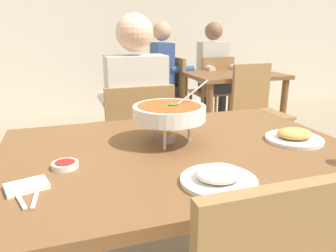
{
  "coord_description": "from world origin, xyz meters",
  "views": [
    {
      "loc": [
        -0.43,
        -1.14,
        1.22
      ],
      "look_at": [
        0.0,
        0.15,
        0.81
      ],
      "focal_mm": 34.38,
      "sensor_mm": 36.0,
      "label": 1
    }
  ],
  "objects_px": {
    "patron_bg_middle": "(165,70)",
    "patron_bg_left": "(214,69)",
    "chair_bg_left": "(213,88)",
    "dining_table_main": "(179,170)",
    "curry_bowl": "(169,113)",
    "appetizer_plate": "(294,136)",
    "chair_bg_middle": "(169,90)",
    "chair_bg_right": "(256,105)",
    "sauce_dish": "(65,165)",
    "dining_table_far": "(233,85)",
    "rice_plate": "(219,177)",
    "chair_diner_main": "(137,144)",
    "diner_main": "(135,107)"
  },
  "relations": [
    {
      "from": "dining_table_far",
      "to": "chair_bg_right",
      "type": "relative_size",
      "value": 1.11
    },
    {
      "from": "dining_table_main",
      "to": "sauce_dish",
      "type": "height_order",
      "value": "sauce_dish"
    },
    {
      "from": "rice_plate",
      "to": "chair_bg_left",
      "type": "relative_size",
      "value": 0.27
    },
    {
      "from": "chair_bg_left",
      "to": "patron_bg_left",
      "type": "xyz_separation_m",
      "value": [
        0.02,
        0.05,
        0.24
      ]
    },
    {
      "from": "dining_table_far",
      "to": "chair_bg_middle",
      "type": "distance_m",
      "value": 0.78
    },
    {
      "from": "chair_bg_left",
      "to": "chair_bg_right",
      "type": "xyz_separation_m",
      "value": [
        -0.04,
        -1.03,
        0.0
      ]
    },
    {
      "from": "dining_table_far",
      "to": "chair_bg_right",
      "type": "height_order",
      "value": "chair_bg_right"
    },
    {
      "from": "appetizer_plate",
      "to": "chair_bg_left",
      "type": "height_order",
      "value": "chair_bg_left"
    },
    {
      "from": "dining_table_far",
      "to": "chair_bg_left",
      "type": "bearing_deg",
      "value": 88.61
    },
    {
      "from": "chair_bg_middle",
      "to": "dining_table_far",
      "type": "bearing_deg",
      "value": -41.19
    },
    {
      "from": "dining_table_main",
      "to": "appetizer_plate",
      "type": "xyz_separation_m",
      "value": [
        0.5,
        -0.07,
        0.12
      ]
    },
    {
      "from": "curry_bowl",
      "to": "rice_plate",
      "type": "height_order",
      "value": "curry_bowl"
    },
    {
      "from": "dining_table_far",
      "to": "chair_bg_middle",
      "type": "xyz_separation_m",
      "value": [
        -0.58,
        0.51,
        -0.11
      ]
    },
    {
      "from": "sauce_dish",
      "to": "chair_bg_left",
      "type": "xyz_separation_m",
      "value": [
        1.84,
        2.57,
        -0.26
      ]
    },
    {
      "from": "rice_plate",
      "to": "dining_table_far",
      "type": "distance_m",
      "value": 2.72
    },
    {
      "from": "patron_bg_middle",
      "to": "patron_bg_left",
      "type": "bearing_deg",
      "value": -0.24
    },
    {
      "from": "appetizer_plate",
      "to": "patron_bg_middle",
      "type": "bearing_deg",
      "value": 84.12
    },
    {
      "from": "chair_diner_main",
      "to": "dining_table_far",
      "type": "relative_size",
      "value": 0.9
    },
    {
      "from": "dining_table_main",
      "to": "curry_bowl",
      "type": "distance_m",
      "value": 0.24
    },
    {
      "from": "chair_bg_left",
      "to": "chair_diner_main",
      "type": "bearing_deg",
      "value": -128.68
    },
    {
      "from": "patron_bg_middle",
      "to": "chair_bg_left",
      "type": "bearing_deg",
      "value": -4.98
    },
    {
      "from": "dining_table_far",
      "to": "patron_bg_left",
      "type": "bearing_deg",
      "value": 86.81
    },
    {
      "from": "chair_bg_left",
      "to": "chair_bg_middle",
      "type": "relative_size",
      "value": 1.0
    },
    {
      "from": "curry_bowl",
      "to": "patron_bg_middle",
      "type": "relative_size",
      "value": 0.25
    },
    {
      "from": "dining_table_far",
      "to": "chair_bg_middle",
      "type": "bearing_deg",
      "value": 138.81
    },
    {
      "from": "chair_diner_main",
      "to": "sauce_dish",
      "type": "relative_size",
      "value": 10.0
    },
    {
      "from": "sauce_dish",
      "to": "chair_bg_left",
      "type": "height_order",
      "value": "chair_bg_left"
    },
    {
      "from": "dining_table_main",
      "to": "patron_bg_left",
      "type": "distance_m",
      "value": 2.93
    },
    {
      "from": "dining_table_main",
      "to": "curry_bowl",
      "type": "height_order",
      "value": "curry_bowl"
    },
    {
      "from": "appetizer_plate",
      "to": "chair_bg_right",
      "type": "xyz_separation_m",
      "value": [
        0.85,
        1.56,
        -0.27
      ]
    },
    {
      "from": "chair_bg_middle",
      "to": "chair_bg_right",
      "type": "height_order",
      "value": "same"
    },
    {
      "from": "rice_plate",
      "to": "chair_bg_left",
      "type": "height_order",
      "value": "chair_bg_left"
    },
    {
      "from": "dining_table_far",
      "to": "chair_bg_middle",
      "type": "height_order",
      "value": "chair_bg_middle"
    },
    {
      "from": "curry_bowl",
      "to": "chair_diner_main",
      "type": "bearing_deg",
      "value": 88.47
    },
    {
      "from": "chair_bg_middle",
      "to": "chair_bg_right",
      "type": "xyz_separation_m",
      "value": [
        0.55,
        -1.04,
        0.0
      ]
    },
    {
      "from": "appetizer_plate",
      "to": "patron_bg_left",
      "type": "xyz_separation_m",
      "value": [
        0.91,
        2.64,
        -0.03
      ]
    },
    {
      "from": "rice_plate",
      "to": "sauce_dish",
      "type": "xyz_separation_m",
      "value": [
        -0.45,
        0.27,
        -0.01
      ]
    },
    {
      "from": "dining_table_far",
      "to": "patron_bg_left",
      "type": "height_order",
      "value": "patron_bg_left"
    },
    {
      "from": "chair_bg_right",
      "to": "patron_bg_left",
      "type": "bearing_deg",
      "value": 86.85
    },
    {
      "from": "curry_bowl",
      "to": "chair_bg_left",
      "type": "xyz_separation_m",
      "value": [
        1.41,
        2.44,
        -0.38
      ]
    },
    {
      "from": "chair_bg_middle",
      "to": "chair_diner_main",
      "type": "bearing_deg",
      "value": -114.65
    },
    {
      "from": "appetizer_plate",
      "to": "chair_bg_middle",
      "type": "height_order",
      "value": "chair_bg_middle"
    },
    {
      "from": "sauce_dish",
      "to": "patron_bg_middle",
      "type": "bearing_deg",
      "value": 65.23
    },
    {
      "from": "dining_table_far",
      "to": "patron_bg_left",
      "type": "distance_m",
      "value": 0.57
    },
    {
      "from": "curry_bowl",
      "to": "sauce_dish",
      "type": "distance_m",
      "value": 0.46
    },
    {
      "from": "chair_bg_right",
      "to": "patron_bg_middle",
      "type": "height_order",
      "value": "patron_bg_middle"
    },
    {
      "from": "chair_diner_main",
      "to": "sauce_dish",
      "type": "height_order",
      "value": "chair_diner_main"
    },
    {
      "from": "rice_plate",
      "to": "diner_main",
      "type": "bearing_deg",
      "value": 90.34
    },
    {
      "from": "sauce_dish",
      "to": "chair_bg_right",
      "type": "xyz_separation_m",
      "value": [
        1.79,
        1.54,
        -0.26
      ]
    },
    {
      "from": "sauce_dish",
      "to": "chair_bg_right",
      "type": "relative_size",
      "value": 0.1
    }
  ]
}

